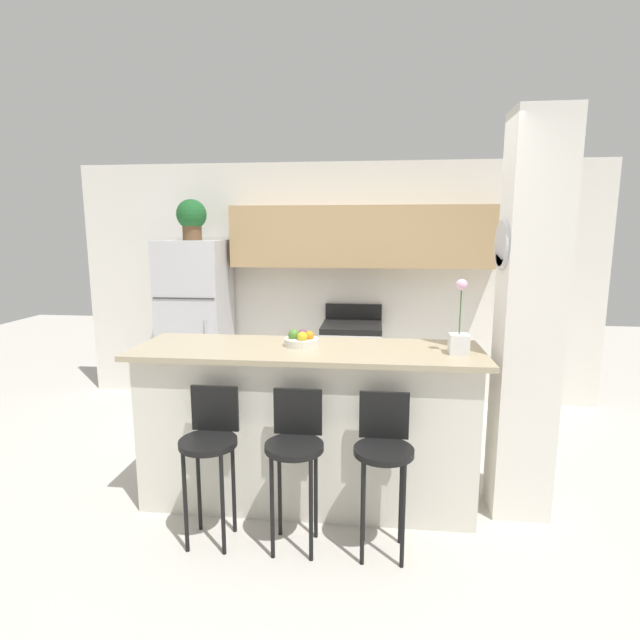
# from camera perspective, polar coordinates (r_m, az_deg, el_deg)

# --- Properties ---
(ground_plane) EXTENTS (14.00, 14.00, 0.00)m
(ground_plane) POSITION_cam_1_polar(r_m,az_deg,el_deg) (3.71, -1.39, -19.62)
(ground_plane) COLOR beige
(wall_back) EXTENTS (5.60, 0.38, 2.55)m
(wall_back) POSITION_cam_1_polar(r_m,az_deg,el_deg) (5.32, 2.90, 6.17)
(wall_back) COLOR white
(wall_back) RESTS_ON ground_plane
(pillar_right) EXTENTS (0.38, 0.32, 2.55)m
(pillar_right) POSITION_cam_1_polar(r_m,az_deg,el_deg) (3.39, 22.71, -0.18)
(pillar_right) COLOR white
(pillar_right) RESTS_ON ground_plane
(counter_bar) EXTENTS (2.30, 0.73, 1.08)m
(counter_bar) POSITION_cam_1_polar(r_m,az_deg,el_deg) (3.47, -1.43, -11.81)
(counter_bar) COLOR silver
(counter_bar) RESTS_ON ground_plane
(refrigerator) EXTENTS (0.66, 0.65, 1.75)m
(refrigerator) POSITION_cam_1_polar(r_m,az_deg,el_deg) (5.42, -13.96, -0.43)
(refrigerator) COLOR silver
(refrigerator) RESTS_ON ground_plane
(stove_range) EXTENTS (0.60, 0.65, 1.07)m
(stove_range) POSITION_cam_1_polar(r_m,az_deg,el_deg) (5.19, 3.63, -5.30)
(stove_range) COLOR white
(stove_range) RESTS_ON ground_plane
(bar_stool_left) EXTENTS (0.34, 0.34, 0.93)m
(bar_stool_left) POSITION_cam_1_polar(r_m,az_deg,el_deg) (3.09, -12.43, -13.59)
(bar_stool_left) COLOR black
(bar_stool_left) RESTS_ON ground_plane
(bar_stool_mid) EXTENTS (0.34, 0.34, 0.93)m
(bar_stool_mid) POSITION_cam_1_polar(r_m,az_deg,el_deg) (2.97, -2.84, -14.34)
(bar_stool_mid) COLOR black
(bar_stool_mid) RESTS_ON ground_plane
(bar_stool_right) EXTENTS (0.34, 0.34, 0.93)m
(bar_stool_right) POSITION_cam_1_polar(r_m,az_deg,el_deg) (2.94, 7.28, -14.70)
(bar_stool_right) COLOR black
(bar_stool_right) RESTS_ON ground_plane
(potted_plant_on_fridge) EXTENTS (0.30, 0.30, 0.41)m
(potted_plant_on_fridge) POSITION_cam_1_polar(r_m,az_deg,el_deg) (5.34, -14.47, 11.29)
(potted_plant_on_fridge) COLOR brown
(potted_plant_on_fridge) RESTS_ON refrigerator
(orchid_vase) EXTENTS (0.12, 0.12, 0.47)m
(orchid_vase) POSITION_cam_1_polar(r_m,az_deg,el_deg) (3.25, 15.62, -1.60)
(orchid_vase) COLOR white
(orchid_vase) RESTS_ON counter_bar
(fruit_bowl) EXTENTS (0.24, 0.24, 0.11)m
(fruit_bowl) POSITION_cam_1_polar(r_m,az_deg,el_deg) (3.36, -2.13, -2.29)
(fruit_bowl) COLOR silver
(fruit_bowl) RESTS_ON counter_bar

